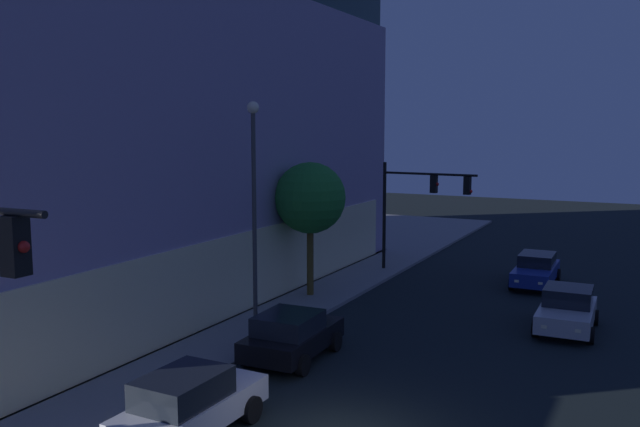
{
  "coord_description": "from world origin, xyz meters",
  "views": [
    {
      "loc": [
        -13.61,
        -6.43,
        7.51
      ],
      "look_at": [
        5.66,
        3.39,
        4.75
      ],
      "focal_mm": 37.08,
      "sensor_mm": 36.0,
      "label": 1
    }
  ],
  "objects_px": {
    "car_blue": "(536,270)",
    "street_lamp_sidewalk": "(254,189)",
    "traffic_light_far_corner": "(419,196)",
    "car_white": "(189,404)",
    "car_black": "(292,335)",
    "car_silver": "(567,310)",
    "sidewalk_tree": "(310,198)",
    "modern_building": "(49,123)"
  },
  "relations": [
    {
      "from": "modern_building",
      "to": "car_white",
      "type": "height_order",
      "value": "modern_building"
    },
    {
      "from": "car_blue",
      "to": "street_lamp_sidewalk",
      "type": "bearing_deg",
      "value": 147.4
    },
    {
      "from": "modern_building",
      "to": "car_black",
      "type": "relative_size",
      "value": 7.1
    },
    {
      "from": "car_white",
      "to": "car_black",
      "type": "relative_size",
      "value": 1.05
    },
    {
      "from": "traffic_light_far_corner",
      "to": "car_blue",
      "type": "relative_size",
      "value": 1.26
    },
    {
      "from": "street_lamp_sidewalk",
      "to": "car_blue",
      "type": "distance_m",
      "value": 15.57
    },
    {
      "from": "street_lamp_sidewalk",
      "to": "car_black",
      "type": "xyz_separation_m",
      "value": [
        -1.84,
        -2.57,
        -4.54
      ]
    },
    {
      "from": "sidewalk_tree",
      "to": "car_silver",
      "type": "xyz_separation_m",
      "value": [
        0.11,
        -10.86,
        -3.7
      ]
    },
    {
      "from": "traffic_light_far_corner",
      "to": "street_lamp_sidewalk",
      "type": "height_order",
      "value": "street_lamp_sidewalk"
    },
    {
      "from": "sidewalk_tree",
      "to": "car_silver",
      "type": "height_order",
      "value": "sidewalk_tree"
    },
    {
      "from": "car_white",
      "to": "modern_building",
      "type": "bearing_deg",
      "value": 57.35
    },
    {
      "from": "traffic_light_far_corner",
      "to": "car_white",
      "type": "bearing_deg",
      "value": -177.37
    },
    {
      "from": "sidewalk_tree",
      "to": "car_white",
      "type": "xyz_separation_m",
      "value": [
        -13.37,
        -3.72,
        -3.62
      ]
    },
    {
      "from": "modern_building",
      "to": "car_blue",
      "type": "bearing_deg",
      "value": -66.16
    },
    {
      "from": "traffic_light_far_corner",
      "to": "car_silver",
      "type": "height_order",
      "value": "traffic_light_far_corner"
    },
    {
      "from": "traffic_light_far_corner",
      "to": "car_blue",
      "type": "distance_m",
      "value": 6.73
    },
    {
      "from": "modern_building",
      "to": "car_black",
      "type": "bearing_deg",
      "value": -106.32
    },
    {
      "from": "car_white",
      "to": "car_silver",
      "type": "distance_m",
      "value": 15.25
    },
    {
      "from": "car_silver",
      "to": "car_black",
      "type": "bearing_deg",
      "value": 134.28
    },
    {
      "from": "car_silver",
      "to": "traffic_light_far_corner",
      "type": "bearing_deg",
      "value": 50.69
    },
    {
      "from": "car_white",
      "to": "car_black",
      "type": "height_order",
      "value": "car_white"
    },
    {
      "from": "street_lamp_sidewalk",
      "to": "car_black",
      "type": "height_order",
      "value": "street_lamp_sidewalk"
    },
    {
      "from": "sidewalk_tree",
      "to": "car_blue",
      "type": "distance_m",
      "value": 11.73
    },
    {
      "from": "traffic_light_far_corner",
      "to": "car_white",
      "type": "distance_m",
      "value": 20.36
    },
    {
      "from": "traffic_light_far_corner",
      "to": "street_lamp_sidewalk",
      "type": "distance_m",
      "value": 12.49
    },
    {
      "from": "traffic_light_far_corner",
      "to": "street_lamp_sidewalk",
      "type": "bearing_deg",
      "value": 169.94
    },
    {
      "from": "traffic_light_far_corner",
      "to": "car_white",
      "type": "xyz_separation_m",
      "value": [
        -20.08,
        -0.92,
        -3.25
      ]
    },
    {
      "from": "car_white",
      "to": "car_black",
      "type": "bearing_deg",
      "value": 5.0
    },
    {
      "from": "sidewalk_tree",
      "to": "car_silver",
      "type": "bearing_deg",
      "value": -89.43
    },
    {
      "from": "car_black",
      "to": "car_silver",
      "type": "xyz_separation_m",
      "value": [
        7.47,
        -7.66,
        -0.03
      ]
    },
    {
      "from": "car_silver",
      "to": "car_blue",
      "type": "distance_m",
      "value": 7.25
    },
    {
      "from": "street_lamp_sidewalk",
      "to": "traffic_light_far_corner",
      "type": "bearing_deg",
      "value": -10.06
    },
    {
      "from": "traffic_light_far_corner",
      "to": "sidewalk_tree",
      "type": "xyz_separation_m",
      "value": [
        -6.71,
        2.8,
        0.37
      ]
    },
    {
      "from": "street_lamp_sidewalk",
      "to": "car_silver",
      "type": "height_order",
      "value": "street_lamp_sidewalk"
    },
    {
      "from": "traffic_light_far_corner",
      "to": "sidewalk_tree",
      "type": "distance_m",
      "value": 7.28
    },
    {
      "from": "car_blue",
      "to": "sidewalk_tree",
      "type": "bearing_deg",
      "value": 129.03
    },
    {
      "from": "traffic_light_far_corner",
      "to": "car_silver",
      "type": "xyz_separation_m",
      "value": [
        -6.6,
        -8.06,
        -3.32
      ]
    },
    {
      "from": "modern_building",
      "to": "traffic_light_far_corner",
      "type": "bearing_deg",
      "value": -59.65
    },
    {
      "from": "sidewalk_tree",
      "to": "street_lamp_sidewalk",
      "type": "bearing_deg",
      "value": -173.52
    },
    {
      "from": "traffic_light_far_corner",
      "to": "sidewalk_tree",
      "type": "relative_size",
      "value": 0.95
    },
    {
      "from": "car_black",
      "to": "car_silver",
      "type": "bearing_deg",
      "value": -45.72
    },
    {
      "from": "street_lamp_sidewalk",
      "to": "car_silver",
      "type": "xyz_separation_m",
      "value": [
        5.64,
        -10.23,
        -4.57
      ]
    }
  ]
}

